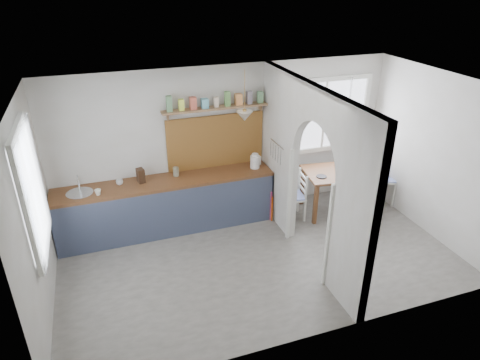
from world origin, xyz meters
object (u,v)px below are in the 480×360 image
object	(u,v)px
chair_right	(381,177)
kettle	(255,161)
chair_left	(292,196)
vase	(341,161)
dining_table	(339,191)

from	to	relation	value
chair_right	kettle	size ratio (longest dim) A/B	3.86
chair_left	vase	size ratio (longest dim) A/B	4.42
dining_table	vase	size ratio (longest dim) A/B	6.36
kettle	vase	size ratio (longest dim) A/B	1.32
chair_right	vase	xyz separation A→B (m)	(-0.79, 0.16, 0.37)
dining_table	chair_left	bearing A→B (deg)	-174.44
chair_right	dining_table	bearing A→B (deg)	115.25
chair_right	vase	distance (m)	0.89
chair_left	chair_right	world-z (taller)	chair_right
kettle	chair_left	bearing A→B (deg)	-52.48
dining_table	chair_left	xyz separation A→B (m)	(-0.89, 0.04, 0.04)
dining_table	kettle	bearing A→B (deg)	173.40
vase	dining_table	bearing A→B (deg)	-120.47
chair_left	vase	bearing A→B (deg)	106.58
dining_table	chair_right	size ratio (longest dim) A/B	1.25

